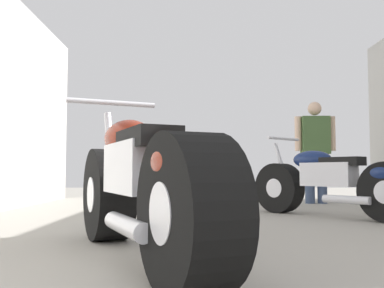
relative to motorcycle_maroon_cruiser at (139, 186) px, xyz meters
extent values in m
plane|color=#9E998E|center=(0.83, 1.27, -0.41)|extent=(19.20, 19.20, 0.00)
cylinder|color=black|center=(-0.31, 0.73, -0.08)|extent=(0.49, 0.71, 0.66)
cylinder|color=silver|center=(-0.31, 0.73, -0.08)|extent=(0.34, 0.33, 0.25)
cylinder|color=black|center=(0.28, -0.65, -0.08)|extent=(0.49, 0.71, 0.66)
cylinder|color=silver|center=(0.28, -0.65, -0.08)|extent=(0.34, 0.33, 0.25)
cube|color=silver|center=(-0.01, 0.04, 0.10)|extent=(0.49, 0.71, 0.29)
ellipsoid|color=maroon|center=(-0.10, 0.25, 0.29)|extent=(0.46, 0.60, 0.23)
cube|color=black|center=(0.06, -0.13, 0.26)|extent=(0.41, 0.55, 0.10)
ellipsoid|color=maroon|center=(0.26, -0.60, 0.12)|extent=(0.43, 0.52, 0.25)
cylinder|color=silver|center=(-0.29, 0.69, 0.23)|extent=(0.15, 0.26, 0.60)
cylinder|color=silver|center=(-0.28, 0.65, 0.58)|extent=(0.60, 0.29, 0.04)
cylinder|color=silver|center=(-0.02, -0.30, -0.18)|extent=(0.31, 0.56, 0.09)
cylinder|color=black|center=(1.38, 2.80, -0.12)|extent=(0.54, 0.59, 0.60)
cylinder|color=silver|center=(1.38, 2.80, -0.12)|extent=(0.31, 0.31, 0.23)
cube|color=silver|center=(1.81, 2.28, 0.05)|extent=(0.55, 0.60, 0.26)
ellipsoid|color=navy|center=(1.68, 2.44, 0.22)|extent=(0.50, 0.53, 0.20)
cube|color=black|center=(1.92, 2.15, 0.19)|extent=(0.44, 0.47, 0.09)
cylinder|color=silver|center=(1.40, 2.77, 0.16)|extent=(0.19, 0.21, 0.54)
cylinder|color=silver|center=(1.42, 2.74, 0.48)|extent=(0.46, 0.40, 0.03)
cylinder|color=silver|center=(1.89, 1.98, -0.21)|extent=(0.39, 0.45, 0.08)
cylinder|color=#384766|center=(2.17, 4.28, -0.03)|extent=(0.15, 0.15, 0.77)
cylinder|color=#384766|center=(2.36, 4.28, -0.03)|extent=(0.15, 0.15, 0.77)
cube|color=#476638|center=(2.26, 4.28, 0.65)|extent=(0.43, 0.24, 0.59)
cylinder|color=beige|center=(2.00, 4.29, 0.68)|extent=(0.11, 0.11, 0.54)
cylinder|color=beige|center=(2.53, 4.27, 0.68)|extent=(0.11, 0.11, 0.54)
sphere|color=beige|center=(2.26, 4.28, 1.08)|extent=(0.21, 0.21, 0.21)
camera|label=1|loc=(0.28, -2.41, 0.08)|focal=39.92mm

